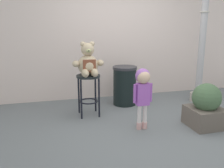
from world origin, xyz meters
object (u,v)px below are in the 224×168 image
Objects in this scene: child_walking at (143,86)px; trash_bin at (125,85)px; teddy_bear at (88,63)px; lamppost at (202,40)px; planter_with_shrub at (206,107)px; bar_stool_with_teddy at (88,86)px.

child_walking is 1.28m from trash_bin.
teddy_bear is 1.08m from child_walking.
trash_bin is 1.81m from lamppost.
planter_with_shrub is (1.01, -0.17, -0.37)m from child_walking.
planter_with_shrub is (-0.67, -1.20, -0.96)m from lamppost.
teddy_bear is 1.08m from trash_bin.
child_walking is 0.30× the size of lamppost.
trash_bin is 0.25× the size of lamppost.
lamppost is (1.56, -0.21, 0.89)m from trash_bin.
lamppost reaches higher than bar_stool_with_teddy.
child_walking is 2.06m from lamppost.
lamppost is at bearing -76.57° from child_walking.
child_walking is (0.69, -0.82, 0.16)m from bar_stool_with_teddy.
lamppost reaches higher than child_walking.
lamppost reaches higher than teddy_bear.
lamppost is at bearing -7.48° from trash_bin.
planter_with_shrub is (1.70, -0.96, -0.63)m from teddy_bear.
bar_stool_with_teddy is at bearing -174.81° from lamppost.
lamppost is at bearing 60.87° from planter_with_shrub.
trash_bin reaches higher than bar_stool_with_teddy.
bar_stool_with_teddy is at bearing 90.00° from teddy_bear.
planter_with_shrub is (0.89, -1.41, -0.07)m from trash_bin.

